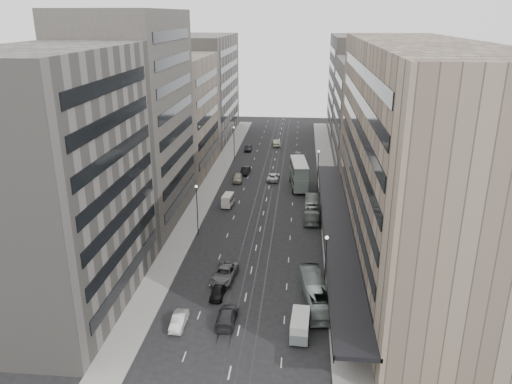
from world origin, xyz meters
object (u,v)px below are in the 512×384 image
(double_decker, at_px, (299,174))
(vw_microbus, at_px, (300,325))
(bus_far, at_px, (312,208))
(sedan_1, at_px, (179,321))
(bus_near, at_px, (315,293))
(sedan_0, at_px, (218,292))
(panel_van, at_px, (228,200))
(pedestrian, at_px, (330,305))
(sedan_2, at_px, (224,274))

(double_decker, distance_m, vw_microbus, 49.70)
(bus_far, bearing_deg, sedan_1, 67.51)
(bus_near, relative_size, double_decker, 1.06)
(double_decker, xyz_separation_m, sedan_0, (-9.48, -42.54, -2.33))
(double_decker, xyz_separation_m, vw_microbus, (0.79, -49.67, -1.61))
(sedan_0, height_order, sedan_1, sedan_1)
(bus_near, xyz_separation_m, double_decker, (-2.50, 43.11, 1.46))
(sedan_0, bearing_deg, panel_van, 97.95)
(panel_van, relative_size, pedestrian, 1.87)
(sedan_0, bearing_deg, pedestrian, -8.78)
(double_decker, bearing_deg, pedestrian, -90.70)
(sedan_1, relative_size, pedestrian, 2.04)
(bus_near, bearing_deg, sedan_2, -30.41)
(panel_van, bearing_deg, double_decker, 48.20)
(vw_microbus, bearing_deg, panel_van, 112.95)
(pedestrian, bearing_deg, panel_van, -83.76)
(panel_van, bearing_deg, bus_near, -58.56)
(double_decker, relative_size, panel_van, 2.73)
(sedan_2, bearing_deg, bus_far, 68.85)
(sedan_1, bearing_deg, bus_far, 66.08)
(panel_van, bearing_deg, bus_far, -6.98)
(pedestrian, bearing_deg, sedan_2, -47.85)
(bus_near, height_order, sedan_1, bus_near)
(sedan_0, bearing_deg, vw_microbus, -32.86)
(sedan_1, bearing_deg, panel_van, 90.26)
(bus_far, distance_m, sedan_1, 37.26)
(vw_microbus, relative_size, sedan_2, 0.78)
(sedan_1, height_order, pedestrian, pedestrian)
(panel_van, distance_m, pedestrian, 37.40)
(double_decker, xyz_separation_m, sedan_1, (-12.80, -49.11, -2.31))
(bus_near, xyz_separation_m, bus_far, (0.00, 27.96, -0.02))
(bus_far, bearing_deg, bus_near, 91.76)
(bus_far, bearing_deg, double_decker, -78.88)
(vw_microbus, relative_size, sedan_1, 1.13)
(bus_far, height_order, vw_microbus, bus_far)
(vw_microbus, distance_m, sedan_0, 12.52)
(double_decker, distance_m, pedestrian, 45.35)
(sedan_2, bearing_deg, sedan_1, -101.82)
(sedan_0, bearing_deg, double_decker, 79.32)
(bus_far, distance_m, pedestrian, 30.02)
(sedan_0, bearing_deg, sedan_1, -114.90)
(double_decker, relative_size, sedan_2, 1.72)
(vw_microbus, height_order, panel_van, vw_microbus)
(bus_near, xyz_separation_m, vw_microbus, (-1.71, -6.56, -0.15))
(bus_far, bearing_deg, sedan_2, 64.66)
(bus_near, xyz_separation_m, sedan_0, (-11.98, 0.57, -0.86))
(sedan_1, relative_size, sedan_2, 0.69)
(bus_near, bearing_deg, pedestrian, 122.38)
(vw_microbus, height_order, sedan_1, vw_microbus)
(vw_microbus, xyz_separation_m, sedan_2, (-10.09, 11.47, -0.54))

